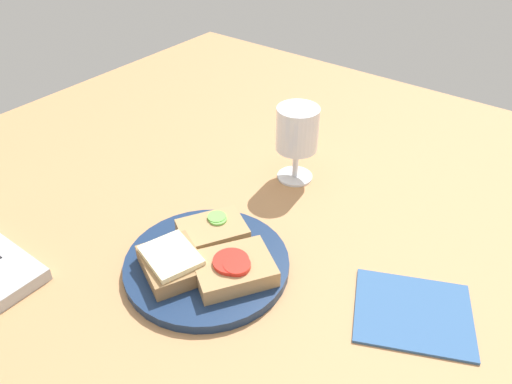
{
  "coord_description": "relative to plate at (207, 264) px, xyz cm",
  "views": [
    {
      "loc": [
        -43.34,
        -33.62,
        53.18
      ],
      "look_at": [
        6.19,
        3.92,
        8.0
      ],
      "focal_mm": 35.0,
      "sensor_mm": 36.0,
      "label": 1
    }
  ],
  "objects": [
    {
      "name": "sandwich_with_cucumber",
      "position": [
        4.24,
        2.51,
        1.91
      ],
      "size": [
        11.67,
        10.77,
        2.73
      ],
      "color": "#A88456",
      "rests_on": "plate"
    },
    {
      "name": "sandwich_with_cheese",
      "position": [
        -4.25,
        2.37,
        2.2
      ],
      "size": [
        10.63,
        11.41,
        3.15
      ],
      "color": "#937047",
      "rests_on": "plate"
    },
    {
      "name": "wooden_table",
      "position": [
        7.04,
        -2.57,
        -2.21
      ],
      "size": [
        140.0,
        140.0,
        3.0
      ],
      "primitive_type": "cube",
      "color": "#B27F51",
      "rests_on": "ground"
    },
    {
      "name": "wine_glass",
      "position": [
        26.47,
        2.71,
        8.3
      ],
      "size": [
        7.17,
        7.17,
        13.6
      ],
      "color": "white",
      "rests_on": "wooden_table"
    },
    {
      "name": "sandwich_with_tomato",
      "position": [
        0.03,
        -4.9,
        2.09
      ],
      "size": [
        13.02,
        12.36,
        3.1
      ],
      "color": "#A88456",
      "rests_on": "plate"
    },
    {
      "name": "plate",
      "position": [
        0.0,
        0.0,
        0.0
      ],
      "size": [
        23.2,
        23.2,
        1.42
      ],
      "primitive_type": "cylinder",
      "color": "navy",
      "rests_on": "wooden_table"
    },
    {
      "name": "napkin",
      "position": [
        9.73,
        -26.56,
        -0.51
      ],
      "size": [
        17.44,
        18.54,
        0.4
      ],
      "primitive_type": "cube",
      "rotation": [
        0.0,
        0.0,
        0.43
      ],
      "color": "#33598C",
      "rests_on": "wooden_table"
    }
  ]
}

